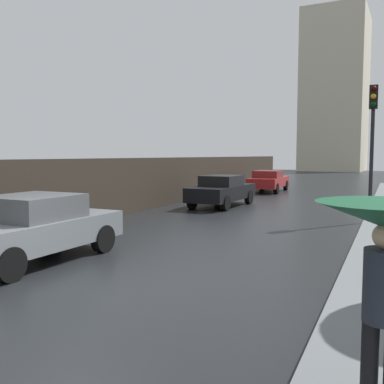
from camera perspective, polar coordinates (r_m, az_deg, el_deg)
ground at (r=7.62m, az=-15.97°, el=-12.38°), size 120.00×120.00×0.00m
car_grey_near_kerb at (r=9.79m, az=-20.22°, el=-4.38°), size 1.98×4.04×1.39m
car_black_mid_road at (r=18.95m, az=3.93°, el=0.22°), size 1.83×4.29×1.35m
car_red_far_ahead at (r=26.89m, az=9.99°, el=1.50°), size 1.89×4.44×1.29m
traffic_light at (r=15.43m, az=22.58°, el=7.89°), size 0.26×0.39×4.34m
distant_tower at (r=66.06m, az=18.25°, el=12.20°), size 8.51×10.78×21.82m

